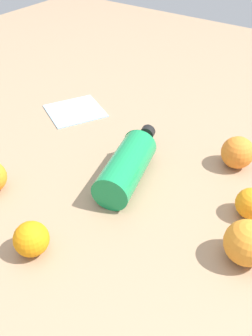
# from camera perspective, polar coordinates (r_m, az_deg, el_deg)

# --- Properties ---
(ground_plane) EXTENTS (2.40, 2.40, 0.00)m
(ground_plane) POSITION_cam_1_polar(r_m,az_deg,el_deg) (0.83, -2.36, -1.91)
(ground_plane) COLOR #9E7F60
(water_bottle) EXTENTS (0.14, 0.26, 0.08)m
(water_bottle) POSITION_cam_1_polar(r_m,az_deg,el_deg) (0.82, 0.59, 0.98)
(water_bottle) COLOR #198C4C
(water_bottle) RESTS_ON ground_plane
(orange_0) EXTENTS (0.08, 0.08, 0.08)m
(orange_0) POSITION_cam_1_polar(r_m,az_deg,el_deg) (0.89, 16.83, 2.31)
(orange_0) COLOR orange
(orange_0) RESTS_ON ground_plane
(orange_1) EXTENTS (0.06, 0.06, 0.06)m
(orange_1) POSITION_cam_1_polar(r_m,az_deg,el_deg) (0.69, -14.40, -10.56)
(orange_1) COLOR orange
(orange_1) RESTS_ON ground_plane
(orange_3) EXTENTS (0.08, 0.08, 0.08)m
(orange_3) POSITION_cam_1_polar(r_m,az_deg,el_deg) (0.68, 18.21, -10.91)
(orange_3) COLOR orange
(orange_3) RESTS_ON ground_plane
(orange_4) EXTENTS (0.06, 0.06, 0.06)m
(orange_4) POSITION_cam_1_polar(r_m,az_deg,el_deg) (0.77, 18.77, -5.20)
(orange_4) COLOR orange
(orange_4) RESTS_ON ground_plane
(folded_napkin) EXTENTS (0.20, 0.20, 0.01)m
(folded_napkin) POSITION_cam_1_polar(r_m,az_deg,el_deg) (1.09, -7.86, 8.79)
(folded_napkin) COLOR #99BFD8
(folded_napkin) RESTS_ON ground_plane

